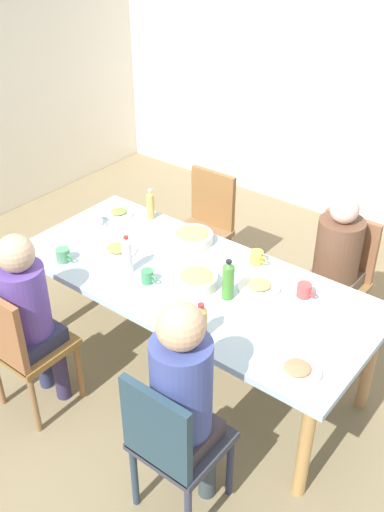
# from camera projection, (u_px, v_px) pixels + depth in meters

# --- Properties ---
(ground_plane) EXTENTS (6.53, 6.53, 0.00)m
(ground_plane) POSITION_uv_depth(u_px,v_px,m) (192.00, 368.00, 3.85)
(ground_plane) COLOR #827352
(wall_back) EXTENTS (5.68, 0.12, 2.60)m
(wall_back) POSITION_uv_depth(u_px,v_px,m) (379.00, 83.00, 4.78)
(wall_back) COLOR silver
(wall_back) RESTS_ON ground_plane
(dining_table) EXTENTS (2.22, 0.97, 0.73)m
(dining_table) POSITION_uv_depth(u_px,v_px,m) (192.00, 287.00, 3.49)
(dining_table) COLOR #AEC6CE
(dining_table) RESTS_ON ground_plane
(chair_0) EXTENTS (0.40, 0.40, 0.90)m
(chair_0) POSITION_uv_depth(u_px,v_px,m) (171.00, 441.00, 2.71)
(chair_0) COLOR #343743
(chair_0) RESTS_ON ground_plane
(person_0) EXTENTS (0.30, 0.30, 1.26)m
(person_0) POSITION_uv_depth(u_px,v_px,m) (183.00, 394.00, 2.64)
(person_0) COLOR #3E3846
(person_0) RESTS_ON ground_plane
(chair_1) EXTENTS (0.40, 0.40, 0.90)m
(chair_1) POSITION_uv_depth(u_px,v_px,m) (20.00, 343.00, 3.28)
(chair_1) COLOR olive
(chair_1) RESTS_ON ground_plane
(person_1) EXTENTS (0.30, 0.30, 1.17)m
(person_1) POSITION_uv_depth(u_px,v_px,m) (28.00, 309.00, 3.24)
(person_1) COLOR navy
(person_1) RESTS_ON ground_plane
(chair_2) EXTENTS (0.40, 0.40, 0.90)m
(chair_2) POSITION_uv_depth(u_px,v_px,m) (339.00, 274.00, 3.85)
(chair_2) COLOR olive
(chair_2) RESTS_ON ground_plane
(person_2) EXTENTS (0.30, 0.30, 1.12)m
(person_2) POSITION_uv_depth(u_px,v_px,m) (336.00, 261.00, 3.70)
(person_2) COLOR brown
(person_2) RESTS_ON ground_plane
(chair_3) EXTENTS (0.40, 0.40, 0.90)m
(chair_3) POSITION_uv_depth(u_px,v_px,m) (205.00, 223.00, 4.42)
(chair_3) COLOR brown
(chair_3) RESTS_ON ground_plane
(plate_0) EXTENTS (0.24, 0.24, 0.04)m
(plate_0) POSITION_uv_depth(u_px,v_px,m) (117.00, 250.00, 3.68)
(plate_0) COLOR silver
(plate_0) RESTS_ON dining_table
(plate_1) EXTENTS (0.21, 0.21, 0.04)m
(plate_1) POSITION_uv_depth(u_px,v_px,m) (119.00, 213.00, 4.08)
(plate_1) COLOR white
(plate_1) RESTS_ON dining_table
(plate_2) EXTENTS (0.24, 0.24, 0.04)m
(plate_2) POSITION_uv_depth(u_px,v_px,m) (297.00, 370.00, 2.78)
(plate_2) COLOR silver
(plate_2) RESTS_ON dining_table
(plate_3) EXTENTS (0.25, 0.25, 0.04)m
(plate_3) POSITION_uv_depth(u_px,v_px,m) (259.00, 286.00, 3.35)
(plate_3) COLOR silver
(plate_3) RESTS_ON dining_table
(bowl_0) EXTENTS (0.24, 0.24, 0.09)m
(bowl_0) POSITION_uv_depth(u_px,v_px,m) (196.00, 280.00, 3.35)
(bowl_0) COLOR beige
(bowl_0) RESTS_ON dining_table
(bowl_1) EXTENTS (0.27, 0.27, 0.08)m
(bowl_1) POSITION_uv_depth(u_px,v_px,m) (192.00, 237.00, 3.76)
(bowl_1) COLOR beige
(bowl_1) RESTS_ON dining_table
(cup_0) EXTENTS (0.12, 0.08, 0.08)m
(cup_0) POSITION_uv_depth(u_px,v_px,m) (305.00, 290.00, 3.27)
(cup_0) COLOR #D44A47
(cup_0) RESTS_ON dining_table
(cup_1) EXTENTS (0.11, 0.07, 0.08)m
(cup_1) POSITION_uv_depth(u_px,v_px,m) (148.00, 277.00, 3.39)
(cup_1) COLOR #3F8B57
(cup_1) RESTS_ON dining_table
(cup_2) EXTENTS (0.11, 0.08, 0.09)m
(cup_2) POSITION_uv_depth(u_px,v_px,m) (257.00, 258.00, 3.55)
(cup_2) COLOR #DEC049
(cup_2) RESTS_ON dining_table
(cup_3) EXTENTS (0.12, 0.09, 0.09)m
(cup_3) POSITION_uv_depth(u_px,v_px,m) (95.00, 218.00, 3.95)
(cup_3) COLOR white
(cup_3) RESTS_ON dining_table
(cup_4) EXTENTS (0.12, 0.08, 0.08)m
(cup_4) POSITION_uv_depth(u_px,v_px,m) (63.00, 255.00, 3.58)
(cup_4) COLOR #518D61
(cup_4) RESTS_ON dining_table
(bottle_0) EXTENTS (0.07, 0.07, 0.25)m
(bottle_0) POSITION_uv_depth(u_px,v_px,m) (228.00, 280.00, 3.22)
(bottle_0) COLOR #47892F
(bottle_0) RESTS_ON dining_table
(bottle_1) EXTENTS (0.06, 0.06, 0.24)m
(bottle_1) POSITION_uv_depth(u_px,v_px,m) (127.00, 255.00, 3.44)
(bottle_1) COLOR silver
(bottle_1) RESTS_ON dining_table
(bottle_2) EXTENTS (0.07, 0.07, 0.20)m
(bottle_2) POSITION_uv_depth(u_px,v_px,m) (201.00, 321.00, 2.96)
(bottle_2) COLOR tan
(bottle_2) RESTS_ON dining_table
(bottle_3) EXTENTS (0.05, 0.05, 0.22)m
(bottle_3) POSITION_uv_depth(u_px,v_px,m) (150.00, 205.00, 4.00)
(bottle_3) COLOR tan
(bottle_3) RESTS_ON dining_table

